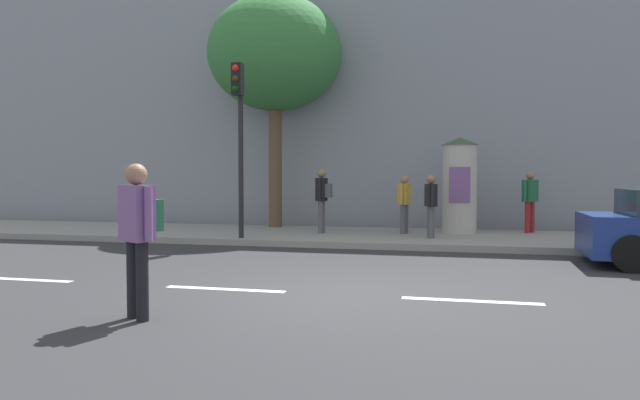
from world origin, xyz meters
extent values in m
plane|color=#2B2B2D|center=(0.00, 0.00, 0.00)|extent=(80.00, 80.00, 0.00)
cube|color=gray|center=(0.00, 7.00, 0.07)|extent=(36.00, 4.00, 0.15)
cube|color=silver|center=(-5.14, 0.00, 0.00)|extent=(1.80, 0.16, 0.01)
cube|color=silver|center=(-1.71, 0.00, 0.00)|extent=(1.80, 0.16, 0.01)
cube|color=silver|center=(1.71, 0.00, 0.00)|extent=(1.80, 0.16, 0.01)
cube|color=gray|center=(0.00, 12.00, 4.23)|extent=(36.00, 5.00, 8.47)
cylinder|color=black|center=(-3.53, 5.35, 1.84)|extent=(0.12, 0.12, 3.38)
cube|color=black|center=(-3.53, 5.17, 3.90)|extent=(0.24, 0.24, 0.75)
sphere|color=red|center=(-3.53, 5.04, 4.14)|extent=(0.16, 0.16, 0.16)
sphere|color=#3C2906|center=(-3.53, 5.04, 3.90)|extent=(0.16, 0.16, 0.16)
sphere|color=#07330F|center=(-3.53, 5.04, 3.66)|extent=(0.16, 0.16, 0.16)
cylinder|color=#B2ADA3|center=(1.56, 7.90, 1.30)|extent=(0.88, 0.88, 2.30)
cone|color=#334C33|center=(1.56, 7.90, 2.55)|extent=(0.97, 0.97, 0.20)
cube|color=#724C84|center=(1.56, 7.45, 1.41)|extent=(0.53, 0.02, 0.90)
cylinder|color=brown|center=(-3.67, 8.48, 1.84)|extent=(0.38, 0.38, 3.39)
ellipsoid|color=#337238|center=(-3.67, 8.48, 5.19)|extent=(3.88, 3.88, 3.30)
cylinder|color=black|center=(-1.89, -1.93, 0.45)|extent=(0.14, 0.14, 0.89)
cylinder|color=black|center=(-2.07, -1.82, 0.45)|extent=(0.14, 0.14, 0.89)
cube|color=#724C84|center=(-1.98, -1.88, 1.21)|extent=(0.48, 0.42, 0.63)
cylinder|color=#724C84|center=(-1.76, -2.01, 1.21)|extent=(0.09, 0.09, 0.60)
cylinder|color=#724C84|center=(-2.20, -1.75, 1.21)|extent=(0.09, 0.09, 0.60)
sphere|color=#8C664C|center=(-1.98, -1.88, 1.64)|extent=(0.24, 0.24, 0.24)
cube|color=#1E5938|center=(-1.89, -1.72, 1.18)|extent=(0.32, 0.28, 0.36)
cylinder|color=#4C4C51|center=(0.16, 7.21, 0.53)|extent=(0.14, 0.14, 0.76)
cylinder|color=#4C4C51|center=(0.21, 7.41, 0.53)|extent=(0.14, 0.14, 0.76)
cube|color=#B78C33|center=(0.18, 7.31, 1.17)|extent=(0.33, 0.45, 0.54)
cylinder|color=#B78C33|center=(0.12, 7.07, 1.17)|extent=(0.09, 0.09, 0.51)
cylinder|color=#B78C33|center=(0.24, 7.55, 1.17)|extent=(0.09, 0.09, 0.51)
sphere|color=#8C664C|center=(0.18, 7.31, 1.54)|extent=(0.20, 0.20, 0.20)
cylinder|color=maroon|center=(3.29, 8.22, 0.56)|extent=(0.14, 0.14, 0.81)
cylinder|color=maroon|center=(3.42, 8.41, 0.56)|extent=(0.14, 0.14, 0.81)
cube|color=#1E5938|center=(3.36, 8.31, 1.25)|extent=(0.45, 0.50, 0.58)
cylinder|color=#1E5938|center=(3.21, 8.09, 1.25)|extent=(0.09, 0.09, 0.55)
cylinder|color=#1E5938|center=(3.50, 8.53, 1.25)|extent=(0.09, 0.09, 0.55)
sphere|color=#8C664C|center=(3.36, 8.31, 1.65)|extent=(0.22, 0.22, 0.22)
cylinder|color=#4C4C51|center=(-1.93, 7.08, 0.57)|extent=(0.14, 0.14, 0.84)
cylinder|color=#4C4C51|center=(-1.93, 6.88, 0.57)|extent=(0.14, 0.14, 0.84)
cube|color=black|center=(-1.93, 6.98, 1.29)|extent=(0.24, 0.40, 0.59)
cylinder|color=black|center=(-1.93, 7.22, 1.29)|extent=(0.09, 0.09, 0.57)
cylinder|color=black|center=(-1.93, 6.73, 1.29)|extent=(0.09, 0.09, 0.57)
sphere|color=#8C664C|center=(-1.93, 6.98, 1.70)|extent=(0.23, 0.23, 0.23)
cube|color=#4C4C51|center=(-1.75, 6.98, 1.26)|extent=(0.16, 0.28, 0.36)
cylinder|color=#4C4C51|center=(0.92, 6.32, 0.53)|extent=(0.14, 0.14, 0.76)
cylinder|color=#4C4C51|center=(0.87, 6.56, 0.53)|extent=(0.14, 0.14, 0.76)
cube|color=black|center=(0.89, 6.44, 1.18)|extent=(0.33, 0.54, 0.54)
cylinder|color=black|center=(0.95, 6.15, 1.18)|extent=(0.09, 0.09, 0.51)
cylinder|color=black|center=(0.83, 6.73, 1.18)|extent=(0.09, 0.09, 0.51)
sphere|color=#8C664C|center=(0.89, 6.44, 1.55)|extent=(0.21, 0.21, 0.21)
cylinder|color=black|center=(4.38, 2.96, 0.32)|extent=(0.65, 0.24, 0.64)
cylinder|color=black|center=(4.43, 4.75, 0.32)|extent=(0.65, 0.24, 0.64)
camera|label=1|loc=(1.54, -7.75, 1.62)|focal=32.72mm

